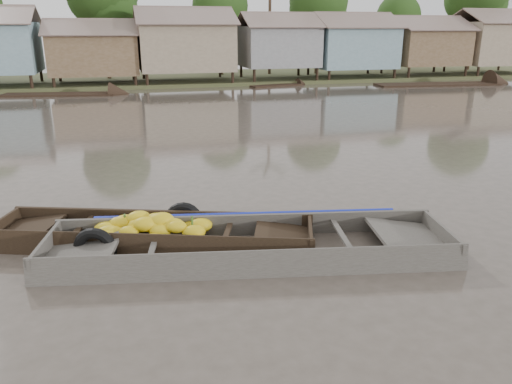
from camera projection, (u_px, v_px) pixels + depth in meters
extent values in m
plane|color=#463E36|center=(259.00, 259.00, 8.96)|extent=(120.00, 120.00, 0.00)
cube|color=#384723|center=(149.00, 80.00, 39.24)|extent=(120.00, 12.00, 0.50)
cube|color=brown|center=(94.00, 54.00, 34.42)|extent=(5.80, 4.60, 2.70)
cube|color=brown|center=(91.00, 27.00, 32.71)|extent=(6.20, 2.67, 1.14)
cube|color=brown|center=(92.00, 27.00, 34.99)|extent=(6.20, 2.67, 1.14)
cube|color=#87755D|center=(185.00, 47.00, 35.81)|extent=(6.50, 5.30, 3.30)
cube|color=brown|center=(186.00, 15.00, 33.84)|extent=(6.90, 3.08, 1.31)
cube|color=brown|center=(181.00, 16.00, 36.47)|extent=(6.90, 3.08, 1.31)
cube|color=gray|center=(278.00, 47.00, 37.53)|extent=(5.40, 4.70, 2.90)
cube|color=brown|center=(284.00, 20.00, 35.77)|extent=(5.80, 2.73, 1.17)
cube|color=brown|center=(274.00, 20.00, 38.10)|extent=(5.80, 2.73, 1.17)
cube|color=gray|center=(351.00, 47.00, 39.03)|extent=(6.00, 5.00, 3.10)
cube|color=brown|center=(361.00, 20.00, 37.16)|extent=(6.40, 2.90, 1.24)
cube|color=brown|center=(345.00, 20.00, 39.64)|extent=(6.40, 2.90, 1.24)
cube|color=brown|center=(424.00, 47.00, 40.63)|extent=(5.70, 4.90, 2.80)
cube|color=brown|center=(437.00, 23.00, 38.83)|extent=(6.10, 2.85, 1.21)
cube|color=brown|center=(418.00, 23.00, 41.26)|extent=(6.10, 2.85, 1.21)
cube|color=#87755D|center=(493.00, 43.00, 42.13)|extent=(6.30, 5.10, 3.40)
cube|color=brown|center=(508.00, 16.00, 40.19)|extent=(6.70, 2.96, 1.26)
cube|color=brown|center=(485.00, 17.00, 42.72)|extent=(6.70, 2.96, 1.26)
cylinder|color=#473323|center=(106.00, 39.00, 37.52)|extent=(0.28, 0.28, 6.30)
cylinder|color=#473323|center=(221.00, 45.00, 40.80)|extent=(0.28, 0.28, 5.25)
sphere|color=#1C3B12|center=(220.00, 6.00, 39.86)|extent=(4.50, 4.50, 4.50)
cylinder|color=#473323|center=(317.00, 42.00, 41.78)|extent=(0.28, 0.28, 5.60)
sphere|color=#1C3B12|center=(319.00, 1.00, 40.78)|extent=(4.80, 4.80, 4.80)
cylinder|color=#473323|center=(396.00, 47.00, 44.81)|extent=(0.28, 0.28, 4.55)
sphere|color=#1C3B12|center=(399.00, 17.00, 44.00)|extent=(3.90, 3.90, 3.90)
cylinder|color=#473323|center=(472.00, 35.00, 45.27)|extent=(0.28, 0.28, 6.65)
cylinder|color=#473323|center=(270.00, 27.00, 40.89)|extent=(0.24, 0.24, 8.00)
cube|color=black|center=(155.00, 246.00, 9.65)|extent=(6.03, 3.03, 0.08)
cube|color=black|center=(162.00, 222.00, 10.19)|extent=(5.83, 2.14, 0.57)
cube|color=black|center=(144.00, 249.00, 8.96)|extent=(5.83, 2.14, 0.57)
cube|color=black|center=(310.00, 239.00, 9.37)|extent=(0.49, 1.27, 0.54)
cube|color=black|center=(282.00, 235.00, 9.39)|extent=(1.35, 1.42, 0.20)
cube|color=black|center=(4.00, 231.00, 9.78)|extent=(0.49, 1.27, 0.54)
cube|color=black|center=(29.00, 228.00, 9.72)|extent=(1.35, 1.42, 0.20)
cube|color=black|center=(81.00, 227.00, 9.64)|extent=(0.51, 1.24, 0.05)
cube|color=black|center=(228.00, 232.00, 9.44)|extent=(0.51, 1.24, 0.05)
ellipsoid|color=yellow|center=(161.00, 231.00, 9.32)|extent=(0.50, 0.42, 0.26)
ellipsoid|color=yellow|center=(147.00, 222.00, 9.73)|extent=(0.51, 0.43, 0.27)
ellipsoid|color=yellow|center=(111.00, 239.00, 9.31)|extent=(0.56, 0.46, 0.29)
ellipsoid|color=yellow|center=(175.00, 223.00, 9.91)|extent=(0.48, 0.40, 0.25)
ellipsoid|color=yellow|center=(109.00, 238.00, 9.31)|extent=(0.56, 0.47, 0.30)
ellipsoid|color=yellow|center=(99.00, 241.00, 9.31)|extent=(0.46, 0.38, 0.24)
ellipsoid|color=yellow|center=(102.00, 234.00, 9.59)|extent=(0.44, 0.37, 0.23)
ellipsoid|color=yellow|center=(139.00, 218.00, 9.55)|extent=(0.54, 0.45, 0.29)
ellipsoid|color=yellow|center=(109.00, 233.00, 9.40)|extent=(0.57, 0.48, 0.30)
ellipsoid|color=yellow|center=(105.00, 227.00, 9.75)|extent=(0.52, 0.44, 0.27)
ellipsoid|color=yellow|center=(172.00, 223.00, 9.87)|extent=(0.49, 0.41, 0.26)
ellipsoid|color=yellow|center=(119.00, 223.00, 9.63)|extent=(0.49, 0.41, 0.26)
ellipsoid|color=yellow|center=(129.00, 232.00, 9.27)|extent=(0.44, 0.37, 0.23)
ellipsoid|color=yellow|center=(204.00, 243.00, 9.14)|extent=(0.48, 0.40, 0.25)
ellipsoid|color=yellow|center=(192.00, 226.00, 9.79)|extent=(0.50, 0.42, 0.26)
ellipsoid|color=yellow|center=(143.00, 222.00, 9.66)|extent=(0.50, 0.42, 0.27)
ellipsoid|color=yellow|center=(145.00, 224.00, 9.34)|extent=(0.54, 0.46, 0.29)
ellipsoid|color=yellow|center=(140.00, 225.00, 9.44)|extent=(0.53, 0.45, 0.28)
ellipsoid|color=yellow|center=(177.00, 227.00, 9.30)|extent=(0.45, 0.38, 0.24)
ellipsoid|color=yellow|center=(154.00, 239.00, 9.21)|extent=(0.46, 0.39, 0.24)
ellipsoid|color=yellow|center=(194.00, 232.00, 9.33)|extent=(0.53, 0.44, 0.28)
ellipsoid|color=yellow|center=(200.00, 226.00, 9.69)|extent=(0.56, 0.47, 0.29)
ellipsoid|color=yellow|center=(173.00, 225.00, 9.42)|extent=(0.53, 0.44, 0.28)
ellipsoid|color=yellow|center=(114.00, 233.00, 9.38)|extent=(0.51, 0.43, 0.27)
ellipsoid|color=yellow|center=(152.00, 222.00, 9.64)|extent=(0.54, 0.46, 0.29)
ellipsoid|color=yellow|center=(106.00, 229.00, 9.56)|extent=(0.57, 0.48, 0.30)
ellipsoid|color=yellow|center=(161.00, 220.00, 9.43)|extent=(0.58, 0.49, 0.31)
ellipsoid|color=yellow|center=(126.00, 222.00, 9.60)|extent=(0.57, 0.48, 0.30)
ellipsoid|color=yellow|center=(142.00, 219.00, 9.84)|extent=(0.45, 0.38, 0.24)
ellipsoid|color=yellow|center=(156.00, 226.00, 9.39)|extent=(0.51, 0.43, 0.27)
ellipsoid|color=yellow|center=(149.00, 222.00, 9.80)|extent=(0.47, 0.39, 0.24)
ellipsoid|color=yellow|center=(156.00, 219.00, 9.57)|extent=(0.44, 0.37, 0.23)
cylinder|color=#3F6626|center=(125.00, 219.00, 9.51)|extent=(0.04, 0.04, 0.19)
cylinder|color=#3F6626|center=(164.00, 220.00, 9.46)|extent=(0.04, 0.04, 0.19)
cylinder|color=#3F6626|center=(192.00, 221.00, 9.43)|extent=(0.04, 0.04, 0.19)
torus|color=black|center=(184.00, 220.00, 10.24)|extent=(0.81, 0.44, 0.79)
torus|color=black|center=(95.00, 249.00, 8.93)|extent=(0.82, 0.45, 0.80)
cube|color=#3D3934|center=(250.00, 258.00, 9.16)|extent=(7.34, 2.81, 0.08)
cube|color=#3D3934|center=(247.00, 227.00, 9.91)|extent=(7.25, 1.48, 0.59)
cube|color=#3D3934|center=(253.00, 268.00, 8.25)|extent=(7.25, 1.48, 0.59)
cube|color=#3D3934|center=(441.00, 239.00, 9.35)|extent=(0.38, 1.77, 0.56)
cube|color=#3D3934|center=(409.00, 237.00, 9.28)|extent=(1.50, 1.74, 0.23)
cube|color=#3D3934|center=(47.00, 252.00, 8.81)|extent=(0.38, 1.77, 0.56)
cube|color=#3D3934|center=(83.00, 248.00, 8.83)|extent=(1.50, 1.74, 0.23)
cube|color=#3D3934|center=(154.00, 243.00, 8.91)|extent=(0.41, 1.71, 0.05)
cube|color=#3D3934|center=(343.00, 237.00, 9.17)|extent=(0.41, 1.71, 0.05)
cube|color=#665E54|center=(250.00, 256.00, 9.14)|extent=(5.63, 2.36, 0.02)
cube|color=#101FA4|center=(247.00, 216.00, 9.89)|extent=(5.85, 1.15, 0.15)
torus|color=olive|center=(389.00, 257.00, 9.05)|extent=(0.41, 0.41, 0.06)
torus|color=olive|center=(389.00, 255.00, 9.03)|extent=(0.33, 0.33, 0.06)
cube|color=black|center=(59.00, 96.00, 30.56)|extent=(6.80, 2.53, 0.35)
cube|color=black|center=(277.00, 87.00, 35.31)|extent=(4.02, 1.82, 0.35)
cube|color=black|center=(437.00, 86.00, 36.00)|extent=(9.08, 2.81, 0.35)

